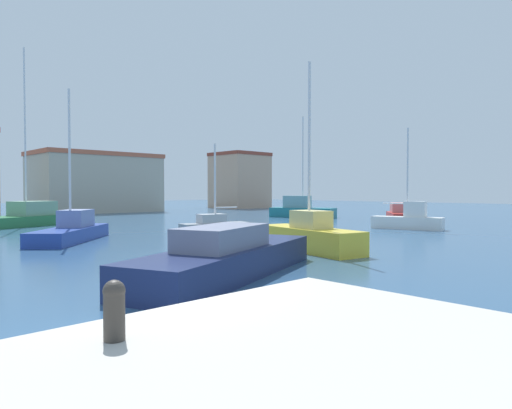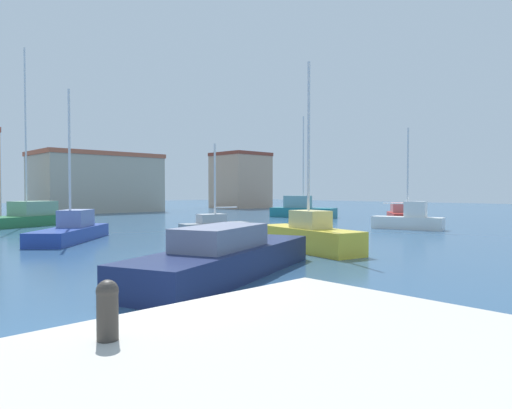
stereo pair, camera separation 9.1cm
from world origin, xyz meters
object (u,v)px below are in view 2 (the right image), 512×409
Objects in this scene: mooring_bollard at (107,307)px; motorboat_red_distant_east at (399,214)px; sailboat_white_distant_north at (409,220)px; sailboat_green_behind_lamppost at (29,217)px; motorboat_navy_far_right at (226,257)px; sailboat_teal_inner_mooring at (302,210)px; sailboat_blue_far_left at (72,230)px; sailboat_yellow_near_pier at (309,236)px; sailboat_grey_mid_harbor at (214,226)px.

mooring_bollard is 38.83m from motorboat_red_distant_east.
sailboat_green_behind_lamppost reaches higher than sailboat_white_distant_north.
sailboat_green_behind_lamppost is 1.50× the size of motorboat_navy_far_right.
motorboat_navy_far_right is at bearing -166.66° from sailboat_white_distant_north.
motorboat_red_distant_east is at bearing -68.18° from sailboat_teal_inner_mooring.
motorboat_navy_far_right is 1.70× the size of motorboat_red_distant_east.
mooring_bollard is 20.48m from sailboat_blue_far_left.
sailboat_teal_inner_mooring reaches higher than mooring_bollard.
sailboat_teal_inner_mooring reaches higher than sailboat_blue_far_left.
sailboat_white_distant_north is at bearing -147.14° from motorboat_red_distant_east.
sailboat_blue_far_left reaches higher than motorboat_red_distant_east.
sailboat_yellow_near_pier reaches higher than sailboat_white_distant_north.
sailboat_blue_far_left is at bearing 87.68° from motorboat_navy_far_right.
motorboat_navy_far_right is (-25.23, -18.84, -0.18)m from sailboat_teal_inner_mooring.
motorboat_red_distant_east is (35.24, 16.28, -0.80)m from mooring_bollard.
sailboat_teal_inner_mooring is 1.21× the size of sailboat_yellow_near_pier.
sailboat_green_behind_lamppost reaches higher than sailboat_yellow_near_pier.
sailboat_blue_far_left is at bearing -167.22° from sailboat_teal_inner_mooring.
sailboat_grey_mid_harbor is at bearing 48.76° from mooring_bollard.
sailboat_green_behind_lamppost is 25.87m from motorboat_navy_far_right.
sailboat_blue_far_left is (-5.86, 11.10, -0.10)m from sailboat_yellow_near_pier.
sailboat_white_distant_north is at bearing -23.66° from sailboat_blue_far_left.
sailboat_blue_far_left is (-19.41, 8.51, -0.10)m from sailboat_white_distant_north.
mooring_bollard is at bearing -142.10° from sailboat_teal_inner_mooring.
mooring_bollard is 0.12× the size of sailboat_grey_mid_harbor.
sailboat_white_distant_north is 0.84× the size of sailboat_yellow_near_pier.
motorboat_navy_far_right is 30.45m from motorboat_red_distant_east.
sailboat_teal_inner_mooring reaches higher than motorboat_navy_far_right.
motorboat_red_distant_east is at bearing 20.24° from sailboat_yellow_near_pier.
sailboat_white_distant_north is at bearing 13.34° from motorboat_navy_far_right.
sailboat_yellow_near_pier reaches higher than motorboat_navy_far_right.
sailboat_grey_mid_harbor is 7.78m from sailboat_blue_far_left.
motorboat_navy_far_right is 1.08× the size of sailboat_yellow_near_pier.
sailboat_grey_mid_harbor is (-12.13, 5.78, -0.14)m from sailboat_white_distant_north.
motorboat_navy_far_right is (-19.95, -4.73, -0.07)m from sailboat_white_distant_north.
sailboat_grey_mid_harbor is 16.24m from sailboat_green_behind_lamppost.
sailboat_teal_inner_mooring is 1.92× the size of motorboat_red_distant_east.
sailboat_blue_far_left is at bearing 117.84° from sailboat_yellow_near_pier.
sailboat_yellow_near_pier is (-18.84, -16.70, -0.10)m from sailboat_teal_inner_mooring.
sailboat_grey_mid_harbor is at bearing -154.44° from sailboat_teal_inner_mooring.
sailboat_teal_inner_mooring is 19.30m from sailboat_grey_mid_harbor.
mooring_bollard is 0.07× the size of sailboat_teal_inner_mooring.
sailboat_blue_far_left reaches higher than motorboat_navy_far_right.
sailboat_teal_inner_mooring is at bearing 41.56° from sailboat_yellow_near_pier.
sailboat_grey_mid_harbor reaches higher than motorboat_red_distant_east.
motorboat_navy_far_right is (6.60, 5.94, -0.74)m from mooring_bollard.
mooring_bollard is at bearing -148.13° from sailboat_yellow_near_pier.
motorboat_navy_far_right is (-2.26, -25.77, -0.08)m from sailboat_green_behind_lamppost.
sailboat_yellow_near_pier is 12.55m from sailboat_blue_far_left.
mooring_bollard is 28.63m from sailboat_white_distant_north.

